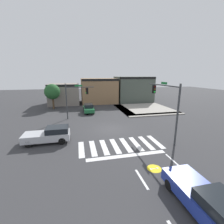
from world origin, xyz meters
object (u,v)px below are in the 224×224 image
Objects in this scene: traffic_signal_northwest at (76,95)px; car_silver at (49,135)px; car_blue at (208,201)px; roadside_tree at (52,92)px; traffic_signal_southeast at (166,99)px; car_green at (89,108)px.

car_silver is (-2.72, -8.19, -2.81)m from traffic_signal_northwest.
car_blue is 0.96× the size of roadside_tree.
traffic_signal_southeast is 1.38× the size of car_silver.
traffic_signal_southeast is 1.28× the size of car_blue.
car_blue is (5.95, -18.57, -2.84)m from traffic_signal_northwest.
traffic_signal_northwest is at bearing 43.92° from traffic_signal_southeast.
car_blue is 28.71m from roadside_tree.
car_silver is 13.53m from car_blue.
roadside_tree is (-1.81, 16.22, 2.59)m from car_silver.
traffic_signal_northwest is 1.09× the size of roadside_tree.
traffic_signal_southeast is at bearing 28.14° from car_green.
car_silver is 0.93× the size of car_blue.
car_blue is at bearing -72.24° from traffic_signal_northwest.
traffic_signal_southeast is 10.25m from car_blue.
car_blue is at bearing 129.88° from car_silver.
traffic_signal_southeast is 15.30m from car_green.
roadside_tree is (-6.55, 4.28, 2.63)m from car_green.
traffic_signal_northwest is (-9.05, 9.40, -0.54)m from traffic_signal_southeast.
roadside_tree is at bearing -83.64° from car_silver.
car_green is at bearing 61.74° from traffic_signal_northwest.
car_blue is (8.67, -10.38, -0.03)m from car_silver.
car_blue reaches higher than car_green.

